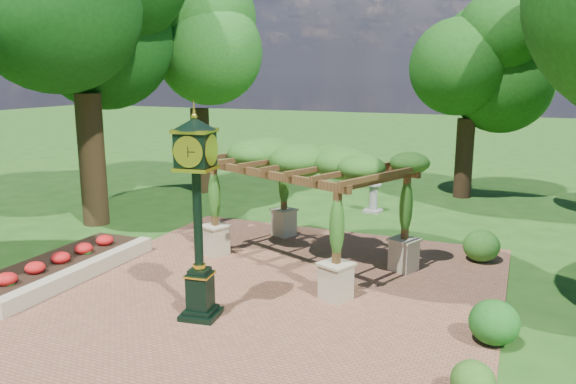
% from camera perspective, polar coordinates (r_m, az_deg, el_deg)
% --- Properties ---
extents(ground, '(120.00, 120.00, 0.00)m').
position_cam_1_polar(ground, '(11.91, -4.81, -12.77)').
color(ground, '#1E4714').
rests_on(ground, ground).
extents(brick_plaza, '(10.00, 12.00, 0.04)m').
position_cam_1_polar(brick_plaza, '(12.72, -2.68, -10.97)').
color(brick_plaza, brown).
rests_on(brick_plaza, ground).
extents(border_wall, '(0.35, 5.00, 0.40)m').
position_cam_1_polar(border_wall, '(14.76, -20.06, -7.66)').
color(border_wall, '#C6B793').
rests_on(border_wall, ground).
extents(flower_bed, '(1.50, 5.00, 0.36)m').
position_cam_1_polar(flower_bed, '(15.37, -22.54, -7.15)').
color(flower_bed, red).
rests_on(flower_bed, ground).
extents(pedestal_clock, '(0.93, 0.93, 4.19)m').
position_cam_1_polar(pedestal_clock, '(11.25, -9.23, -0.85)').
color(pedestal_clock, black).
rests_on(pedestal_clock, brick_plaza).
extents(pergola, '(5.92, 4.88, 3.21)m').
position_cam_1_polar(pergola, '(14.46, 1.87, 2.68)').
color(pergola, '#BBAF8B').
rests_on(pergola, brick_plaza).
extents(sundial, '(0.64, 0.64, 1.05)m').
position_cam_1_polar(sundial, '(20.59, 8.65, -0.79)').
color(sundial, gray).
rests_on(sundial, ground).
extents(shrub_front, '(0.80, 0.80, 0.62)m').
position_cam_1_polar(shrub_front, '(9.55, 18.27, -17.73)').
color(shrub_front, '#2B5A19').
rests_on(shrub_front, brick_plaza).
extents(shrub_mid, '(1.11, 1.11, 0.83)m').
position_cam_1_polar(shrub_mid, '(11.34, 20.22, -12.32)').
color(shrub_mid, '#195517').
rests_on(shrub_mid, brick_plaza).
extents(shrub_back, '(1.09, 1.09, 0.86)m').
position_cam_1_polar(shrub_back, '(15.88, 19.05, -5.17)').
color(shrub_back, '#2D681E').
rests_on(shrub_back, brick_plaza).
extents(tree_west_far, '(4.60, 4.60, 9.11)m').
position_cam_1_polar(tree_west_far, '(23.78, -9.22, 14.92)').
color(tree_west_far, '#312413').
rests_on(tree_west_far, ground).
extents(tree_north, '(3.74, 3.74, 8.25)m').
position_cam_1_polar(tree_north, '(23.51, 18.08, 13.06)').
color(tree_north, '#392416').
rests_on(tree_north, ground).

